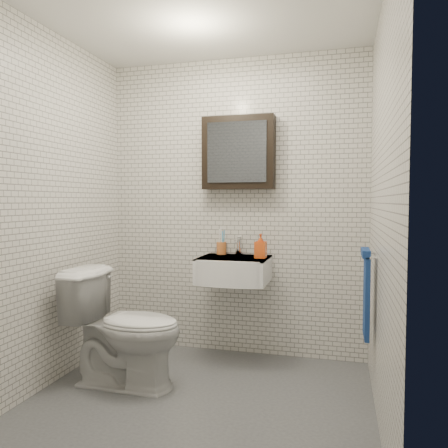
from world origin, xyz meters
name	(u,v)px	position (x,y,z in m)	size (l,w,h in m)	color
ground	(198,402)	(0.00, 0.00, 0.01)	(2.20, 2.00, 0.01)	#484A4F
room_shell	(197,175)	(0.00, 0.00, 1.47)	(2.22, 2.02, 2.51)	silver
washbasin	(233,270)	(0.05, 0.73, 0.76)	(0.55, 0.50, 0.20)	white
faucet	(238,247)	(0.05, 0.93, 0.92)	(0.06, 0.20, 0.15)	silver
mirror_cabinet	(239,153)	(0.05, 0.93, 1.70)	(0.60, 0.15, 0.60)	black
towel_rail	(367,289)	(1.04, 0.35, 0.72)	(0.09, 0.30, 0.58)	silver
toothbrush_cup	(221,248)	(-0.10, 0.94, 0.91)	(0.09, 0.09, 0.23)	#C26830
soap_bottle	(261,246)	(0.27, 0.78, 0.95)	(0.09, 0.09, 0.19)	orange
toilet	(125,327)	(-0.58, 0.13, 0.41)	(0.46, 0.81, 0.82)	white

